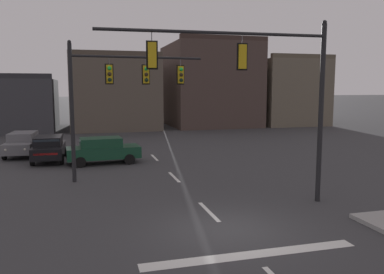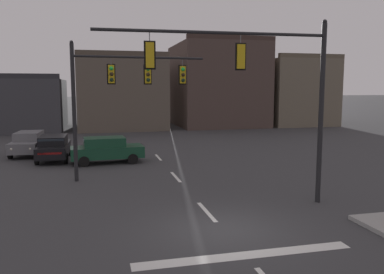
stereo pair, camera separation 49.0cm
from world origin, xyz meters
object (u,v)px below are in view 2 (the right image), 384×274
Objects in this scene: signal_mast_far_side at (117,87)px; car_lot_farside at (54,147)px; car_lot_middle at (107,149)px; signal_mast_near_side at (261,79)px; car_lot_nearside at (29,143)px.

signal_mast_far_side reaches higher than car_lot_farside.
car_lot_middle is 3.76m from car_lot_farside.
signal_mast_near_side is at bearing -54.09° from car_lot_farside.
signal_mast_far_side is at bearing 129.95° from signal_mast_near_side.
signal_mast_near_side is 15.78m from car_lot_farside.
car_lot_farside is (-3.82, 6.23, -3.84)m from signal_mast_far_side.
car_lot_middle is at bearing -40.04° from car_lot_nearside.
signal_mast_near_side is at bearing -61.85° from car_lot_middle.
car_lot_middle is at bearing 118.15° from signal_mast_near_side.
car_lot_farside is at bearing 151.34° from car_lot_middle.
signal_mast_near_side is 2.00× the size of car_lot_farside.
car_lot_nearside is 1.00× the size of car_lot_middle.
car_lot_middle is at bearing -28.66° from car_lot_farside.
signal_mast_near_side is at bearing -53.98° from car_lot_nearside.
car_lot_nearside is at bearing 126.02° from signal_mast_near_side.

